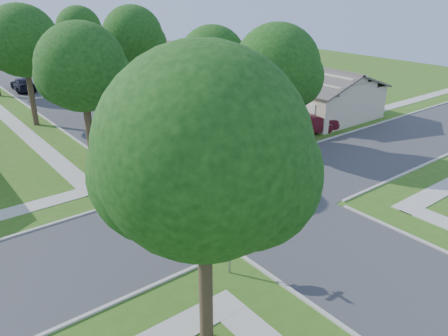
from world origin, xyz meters
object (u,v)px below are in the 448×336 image
car_curb_east (71,90)px  tree_w_near (83,71)px  stop_sign_ne (252,127)px  tree_e_mid (133,39)px  stop_sign_sw (230,229)px  tree_e_far (80,31)px  tree_ne_corner (277,71)px  car_driveway (310,124)px  tree_w_mid (23,44)px  house_ne_near (298,93)px  house_ne_far (189,67)px  tree_e_near (213,63)px  tree_sw_corner (205,161)px  car_curb_west (23,84)px

car_curb_east → tree_w_near: bearing=-99.8°
stop_sign_ne → tree_e_mid: bearing=89.8°
stop_sign_sw → tree_e_far: 40.04m
tree_ne_corner → car_curb_east: tree_ne_corner is taller
car_driveway → tree_w_mid: bearing=55.3°
stop_sign_ne → house_ne_near: house_ne_near is taller
tree_w_mid → house_ne_far: bearing=21.2°
tree_e_near → tree_e_far: 25.00m
tree_e_near → car_curb_east: tree_e_near is taller
house_ne_near → house_ne_far: same height
tree_sw_corner → house_ne_near: 29.92m
tree_sw_corner → tree_ne_corner: tree_sw_corner is taller
tree_e_mid → tree_sw_corner: (-12.19, -28.00, 0.01)m
house_ne_far → car_curb_east: (-14.79, -0.05, -0.85)m
house_ne_near → car_driveway: size_ratio=2.88×
stop_sign_ne → car_curb_west: 30.99m
car_curb_east → car_curb_west: (-3.11, 6.00, 0.05)m
stop_sign_sw → car_driveway: stop_sign_sw is taller
tree_e_near → house_ne_near: (11.24, 1.99, -4.13)m
house_ne_far → tree_e_near: bearing=-119.3°
stop_sign_sw → tree_w_mid: bearing=89.9°
tree_e_near → tree_e_far: tree_e_far is taller
tree_e_mid → house_ne_far: (11.23, 7.99, -4.74)m
tree_e_near → house_ne_near: size_ratio=0.61×
tree_w_near → tree_w_mid: 12.01m
tree_w_near → car_driveway: bearing=-12.3°
tree_e_mid → tree_e_far: 13.00m
tree_ne_corner → car_curb_west: bearing=105.1°
tree_sw_corner → car_driveway: (18.94, 12.49, -5.49)m
tree_w_near → car_driveway: (16.14, -3.51, -5.34)m
stop_sign_sw → tree_e_far: bearing=76.3°
tree_w_mid → tree_ne_corner: tree_w_mid is taller
house_ne_far → stop_sign_sw: bearing=-121.6°
tree_e_mid → house_ne_far: bearing=35.4°
car_driveway → tree_e_mid: bearing=32.6°
stop_sign_ne → car_curb_east: 24.54m
stop_sign_sw → tree_e_mid: 27.71m
house_ne_far → car_driveway: house_ne_far is taller
tree_e_near → car_curb_west: size_ratio=1.68×
car_curb_east → car_curb_west: 6.76m
tree_w_mid → car_curb_east: tree_w_mid is taller
tree_sw_corner → car_driveway: 23.34m
tree_e_near → tree_ne_corner: 5.06m
car_curb_west → stop_sign_ne: bearing=105.6°
house_ne_far → car_curb_east: size_ratio=3.48×
tree_sw_corner → tree_ne_corner: 17.78m
tree_e_near → tree_w_near: 9.41m
tree_e_near → car_driveway: (6.75, -3.51, -4.86)m
tree_ne_corner → car_curb_west: size_ratio=1.76×
tree_e_mid → house_ne_far: size_ratio=0.68×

